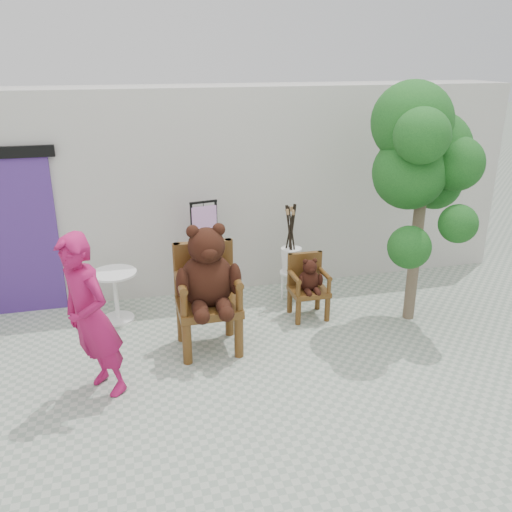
# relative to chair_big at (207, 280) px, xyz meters

# --- Properties ---
(ground_plane) EXTENTS (60.00, 60.00, 0.00)m
(ground_plane) POSITION_rel_chair_big_xyz_m (0.60, -0.93, -0.91)
(ground_plane) COLOR #99A08F
(ground_plane) RESTS_ON ground
(back_wall) EXTENTS (9.00, 1.00, 3.00)m
(back_wall) POSITION_rel_chair_big_xyz_m (0.60, 2.17, 0.59)
(back_wall) COLOR beige
(back_wall) RESTS_ON ground
(doorway) EXTENTS (1.40, 0.11, 2.33)m
(doorway) POSITION_rel_chair_big_xyz_m (-2.40, 1.65, 0.26)
(doorway) COLOR #492879
(doorway) RESTS_ON ground
(chair_big) EXTENTS (0.77, 0.84, 1.61)m
(chair_big) POSITION_rel_chair_big_xyz_m (0.00, 0.00, 0.00)
(chair_big) COLOR #462A0F
(chair_big) RESTS_ON ground
(chair_small) EXTENTS (0.50, 0.47, 0.88)m
(chair_small) POSITION_rel_chair_big_xyz_m (1.47, 0.53, -0.39)
(chair_small) COLOR #462A0F
(chair_small) RESTS_ON ground
(person) EXTENTS (0.75, 0.80, 1.84)m
(person) POSITION_rel_chair_big_xyz_m (-1.31, -0.68, 0.01)
(person) COLOR #A1134D
(person) RESTS_ON ground
(cafe_table) EXTENTS (0.60, 0.60, 0.70)m
(cafe_table) POSITION_rel_chair_big_xyz_m (-1.09, 1.04, -0.47)
(cafe_table) COLOR white
(cafe_table) RESTS_ON ground
(display_stand) EXTENTS (0.50, 0.42, 1.51)m
(display_stand) POSITION_rel_chair_big_xyz_m (0.19, 1.36, -0.32)
(display_stand) COLOR black
(display_stand) RESTS_ON ground
(stool_bucket) EXTENTS (0.32, 0.32, 1.45)m
(stool_bucket) POSITION_rel_chair_big_xyz_m (1.39, 1.07, -0.27)
(stool_bucket) COLOR white
(stool_bucket) RESTS_ON ground
(tree) EXTENTS (1.38, 1.52, 3.15)m
(tree) POSITION_rel_chair_big_xyz_m (2.82, 0.18, 1.32)
(tree) COLOR brown
(tree) RESTS_ON ground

